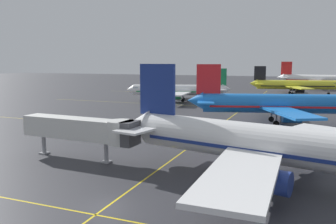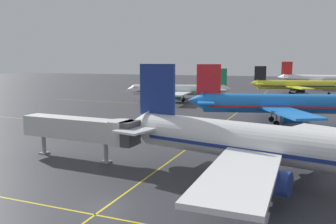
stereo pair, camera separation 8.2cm
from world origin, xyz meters
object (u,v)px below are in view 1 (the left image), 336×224
airliner_far_left_stand (295,85)px  jet_bridge (87,130)px  airliner_third_row (179,90)px  airliner_far_right_stand (320,79)px  airliner_second_row (282,104)px  airliner_front_gate (280,146)px

airliner_far_left_stand → jet_bridge: 111.12m
airliner_third_row → airliner_far_right_stand: airliner_far_right_stand is taller
airliner_second_row → airliner_third_row: bearing=136.7°
airliner_front_gate → airliner_far_right_stand: bearing=86.8°
airliner_third_row → jet_bridge: airliner_third_row is taller
airliner_front_gate → airliner_second_row: bearing=93.4°
jet_bridge → airliner_front_gate: bearing=-2.5°
airliner_second_row → airliner_far_right_stand: 111.53m
airliner_third_row → airliner_far_right_stand: size_ratio=0.81×
airliner_front_gate → airliner_far_left_stand: (-1.90, 109.94, -0.47)m
airliner_front_gate → jet_bridge: (-24.00, 1.04, -0.22)m
airliner_front_gate → airliner_second_row: size_ratio=1.03×
airliner_second_row → airliner_far_left_stand: size_ratio=1.10×
airliner_third_row → airliner_second_row: bearing=-43.3°
airliner_front_gate → airliner_second_row: (-2.28, 38.43, -0.07)m
airliner_second_row → airliner_front_gate: bearing=-86.6°
airliner_third_row → airliner_far_left_stand: (34.50, 39.41, 0.15)m
airliner_front_gate → airliner_third_row: size_ratio=1.19×
airliner_second_row → airliner_third_row: size_ratio=1.16×
airliner_front_gate → airliner_third_row: 79.38m
airliner_front_gate → airliner_third_row: (-36.40, 70.53, -0.62)m
airliner_second_row → jet_bridge: bearing=-120.2°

